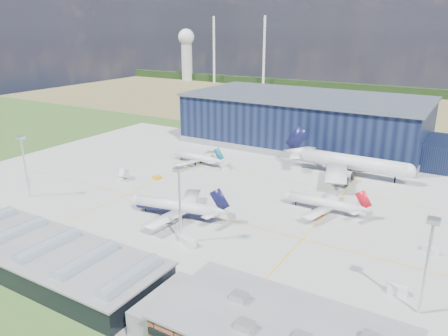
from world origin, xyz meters
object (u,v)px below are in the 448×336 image
car_b (75,240)px  gse_van_b (431,250)px  hangar (310,123)px  gse_tug_a (157,178)px  light_mast_center (180,193)px  airstair (124,176)px  airliner_navy (175,200)px  airliner_regional (196,154)px  light_mast_east (429,251)px  airliner_red (323,198)px  light_mast_west (23,157)px  gse_van_a (187,241)px  gse_van_c (397,290)px  gse_tug_b (254,285)px  gse_cart_b (320,164)px  gse_cart_a (226,169)px  airliner_widebody (352,155)px

car_b → gse_van_b: bearing=-38.8°
hangar → gse_tug_a: 92.62m
light_mast_center → airstair: (-52.74, 32.31, -13.82)m
airliner_navy → hangar: bearing=-102.9°
gse_van_b → airliner_regional: bearing=108.1°
light_mast_east → airliner_red: 57.61m
light_mast_west → airliner_regional: 73.07m
light_mast_east → car_b: size_ratio=6.29×
gse_van_a → gse_van_c: gse_van_a is taller
light_mast_east → gse_tug_b: (-35.81, -9.81, -14.78)m
gse_tug_a → car_b: 57.04m
airliner_navy → gse_cart_b: airliner_navy is taller
light_mast_west → light_mast_center: same height
gse_tug_a → gse_cart_b: bearing=57.3°
light_mast_west → gse_cart_a: 81.02m
gse_van_b → airliner_navy: bearing=139.3°
light_mast_center → gse_cart_a: light_mast_center is taller
light_mast_west → airliner_navy: light_mast_west is taller
gse_van_c → car_b: size_ratio=1.22×
hangar → airliner_navy: hangar is taller
airstair → car_b: (25.78, -48.14, -1.01)m
airliner_red → car_b: airliner_red is taller
airstair → car_b: bearing=-78.0°
light_mast_west → airliner_widebody: 128.55m
airliner_navy → gse_van_c: airliner_navy is taller
airliner_red → airstair: bearing=7.2°
light_mast_center → airliner_widebody: bearing=72.8°
light_mast_east → gse_tug_b: 39.96m
light_mast_west → gse_van_b: 137.94m
light_mast_west → gse_tug_a: size_ratio=6.59×
airliner_widebody → car_b: 114.33m
gse_tug_a → gse_van_c: gse_van_c is taller
light_mast_east → gse_van_b: light_mast_east is taller
light_mast_center → airliner_regional: light_mast_center is taller
airliner_widebody → gse_van_a: size_ratio=10.01×
airliner_navy → car_b: (-14.56, -29.48, -5.29)m
light_mast_west → airliner_regional: (30.47, 65.54, -10.72)m
gse_cart_b → car_b: bearing=167.7°
gse_tug_b → gse_van_a: size_ratio=0.53×
gse_van_b → gse_cart_b: gse_van_b is taller
hangar → airliner_regional: 67.86m
airliner_widebody → gse_van_a: 89.21m
hangar → light_mast_center: (7.19, -124.80, 3.82)m
light_mast_center → gse_cart_a: (-23.21, 64.45, -14.85)m
gse_tug_a → gse_van_b: bearing=7.1°
light_mast_east → gse_van_a: 63.81m
light_mast_west → gse_van_a: 74.17m
light_mast_center → airliner_navy: size_ratio=0.64×
light_mast_east → airliner_navy: 79.18m
gse_van_c → airstair: bearing=67.9°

